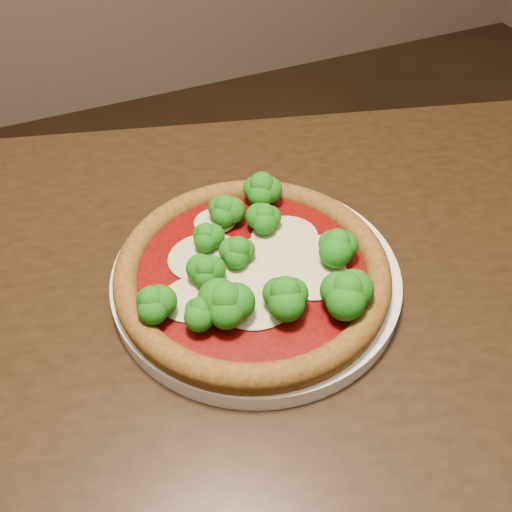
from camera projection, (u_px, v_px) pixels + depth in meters
name	position (u px, v px, depth m)	size (l,w,h in m)	color
dining_table	(206.00, 388.00, 0.61)	(1.46, 1.05, 0.75)	black
plate	(256.00, 278.00, 0.57)	(0.29, 0.29, 0.02)	silver
pizza	(254.00, 268.00, 0.54)	(0.27, 0.27, 0.06)	brown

